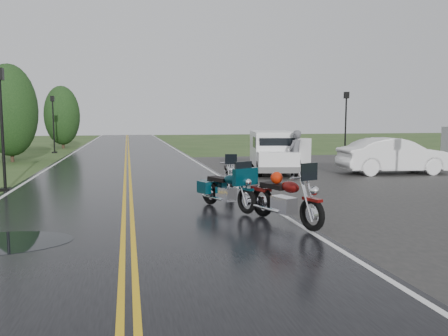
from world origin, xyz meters
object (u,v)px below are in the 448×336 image
motorcycle_teal (246,190)px  lamp_post_far_left (53,124)px  lamp_post_far_right (346,125)px  sedan_white (394,156)px  person_at_van (295,155)px  lamp_post_near_left (2,130)px  motorcycle_silver (231,176)px  motorcycle_red (312,201)px  van_white (259,155)px

motorcycle_teal → lamp_post_far_left: lamp_post_far_left is taller
lamp_post_far_right → sedan_white: bearing=-101.4°
person_at_van → lamp_post_near_left: bearing=-28.4°
motorcycle_silver → lamp_post_far_right: (9.79, 10.99, 1.45)m
motorcycle_teal → lamp_post_far_right: (10.12, 14.03, 1.41)m
motorcycle_red → sedan_white: 11.69m
lamp_post_near_left → lamp_post_far_left: bearing=93.6°
motorcycle_silver → person_at_van: size_ratio=1.08×
sedan_white → lamp_post_far_right: size_ratio=1.17×
motorcycle_silver → sedan_white: 9.13m
motorcycle_silver → van_white: 4.59m
motorcycle_silver → lamp_post_near_left: bearing=169.9°
motorcycle_teal → van_white: size_ratio=0.46×
sedan_white → lamp_post_far_right: (1.46, 7.26, 1.27)m
person_at_van → lamp_post_far_right: lamp_post_far_right is taller
motorcycle_teal → sedan_white: (8.66, 6.78, 0.13)m
motorcycle_red → van_white: 9.19m
motorcycle_red → lamp_post_near_left: lamp_post_near_left is taller
motorcycle_silver → van_white: bearing=70.7°
lamp_post_near_left → lamp_post_far_right: size_ratio=1.01×
motorcycle_silver → lamp_post_far_right: bearing=57.3°
van_white → person_at_van: bearing=-8.6°
motorcycle_red → motorcycle_silver: size_ratio=1.15×
person_at_van → motorcycle_silver: bearing=10.9°
motorcycle_teal → lamp_post_near_left: size_ratio=0.54×
lamp_post_near_left → lamp_post_far_right: (17.11, 8.46, -0.02)m
person_at_van → lamp_post_far_left: size_ratio=0.47×
sedan_white → lamp_post_near_left: 15.75m
motorcycle_teal → van_white: 7.51m
sedan_white → lamp_post_far_right: bearing=-6.2°
sedan_white → lamp_post_far_right: 7.51m
motorcycle_teal → lamp_post_far_left: bearing=85.5°
motorcycle_silver → lamp_post_far_right: lamp_post_far_right is taller
motorcycle_silver → motorcycle_red: bearing=-74.6°
van_white → lamp_post_near_left: (-9.50, -1.50, 1.12)m
person_at_van → lamp_post_far_right: 9.79m
motorcycle_teal → lamp_post_far_left: 24.66m
motorcycle_red → lamp_post_near_left: (-7.89, 7.54, 1.37)m
person_at_van → van_white: bearing=-54.1°
motorcycle_silver → person_at_van: bearing=53.5°
lamp_post_far_left → lamp_post_far_right: size_ratio=1.01×
motorcycle_teal → person_at_van: (3.91, 6.55, 0.32)m
motorcycle_teal → lamp_post_near_left: lamp_post_near_left is taller
motorcycle_silver → lamp_post_far_left: bearing=121.6°
motorcycle_teal → sedan_white: bearing=14.3°
motorcycle_teal → van_white: van_white is taller
van_white → person_at_van: person_at_van is taller
van_white → lamp_post_far_left: size_ratio=1.18×
sedan_white → lamp_post_far_right: lamp_post_far_right is taller
motorcycle_red → lamp_post_far_right: size_ratio=0.58×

